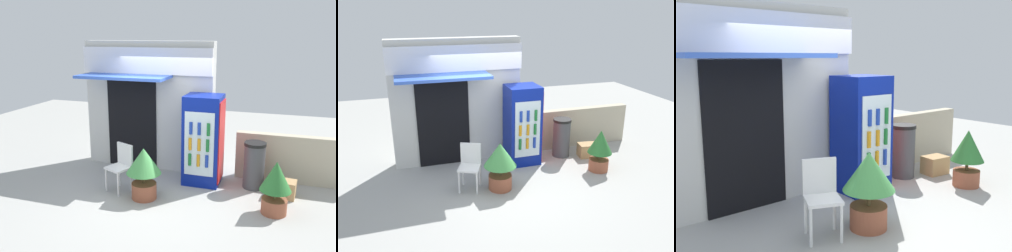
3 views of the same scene
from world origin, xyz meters
TOP-DOWN VIEW (x-y plane):
  - ground at (0.00, 0.00)m, footprint 16.00×16.00m
  - storefront_building at (-0.71, 1.38)m, footprint 2.91×1.13m
  - drink_cooler at (0.69, 0.83)m, footprint 0.74×0.73m
  - plastic_chair at (-0.72, -0.03)m, footprint 0.53×0.52m
  - potted_plant_near_shop at (-0.17, -0.25)m, footprint 0.64×0.64m
  - potted_plant_curbside at (2.14, -0.11)m, footprint 0.53×0.53m
  - trash_bin at (1.70, 0.88)m, footprint 0.43×0.43m
  - stone_boundary_wall at (2.52, 1.40)m, footprint 2.48×0.21m
  - cardboard_box at (2.29, 0.63)m, footprint 0.46×0.37m

SIDE VIEW (x-z plane):
  - ground at x=0.00m, z-range 0.00..0.00m
  - cardboard_box at x=2.29m, z-range 0.00..0.32m
  - trash_bin at x=1.70m, z-range 0.00..0.93m
  - stone_boundary_wall at x=2.52m, z-range 0.00..0.99m
  - potted_plant_curbside at x=2.14m, z-range 0.07..1.00m
  - plastic_chair at x=-0.72m, z-range 0.08..1.00m
  - potted_plant_near_shop at x=-0.17m, z-range 0.10..1.07m
  - drink_cooler at x=0.69m, z-range 0.00..1.81m
  - storefront_building at x=-0.71m, z-range 0.05..2.88m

